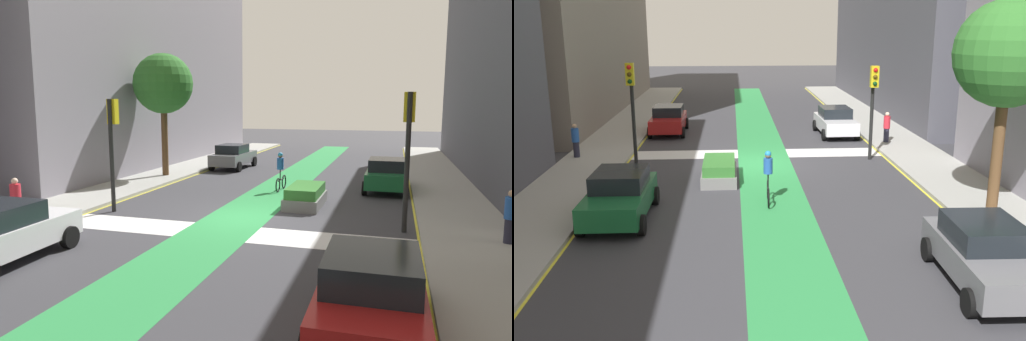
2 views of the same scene
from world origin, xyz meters
TOP-DOWN VIEW (x-y plane):
  - ground_plane at (0.00, 0.00)m, footprint 120.00×120.00m
  - bike_lane_paint at (-0.26, 0.00)m, footprint 2.40×60.00m
  - crosswalk_band at (0.00, -2.00)m, footprint 12.00×1.80m
  - sidewalk_left at (-7.50, 0.00)m, footprint 3.00×60.00m
  - curb_stripe_left at (-6.00, 0.00)m, footprint 0.16×60.00m
  - sidewalk_right at (7.50, 0.00)m, footprint 3.00×60.00m
  - curb_stripe_right at (6.00, 0.00)m, footprint 0.16×60.00m
  - traffic_signal_near_right at (5.54, -0.18)m, footprint 0.35×0.52m
  - traffic_signal_near_left at (-5.19, -0.35)m, footprint 0.35×0.52m
  - car_white_left_near at (-4.62, -6.35)m, footprint 2.09×4.24m
  - car_green_right_far at (4.83, 7.06)m, footprint 2.06×4.22m
  - car_grey_left_far at (-4.82, 12.42)m, footprint 2.13×4.26m
  - car_red_right_near at (4.84, -7.57)m, footprint 2.05×4.22m
  - cyclist_in_lane at (-0.04, 5.66)m, footprint 0.32×1.73m
  - pedestrian_sidewalk_right_a at (8.39, -1.22)m, footprint 0.34×0.34m
  - pedestrian_sidewalk_left_a at (-6.80, -3.58)m, footprint 0.34×0.34m
  - street_tree_near at (-7.23, 7.69)m, footprint 3.30×3.30m
  - median_planter at (1.74, 2.67)m, footprint 1.38×2.86m

SIDE VIEW (x-z plane):
  - ground_plane at x=0.00m, z-range 0.00..0.00m
  - crosswalk_band at x=0.00m, z-range 0.00..0.01m
  - bike_lane_paint at x=-0.26m, z-range 0.00..0.01m
  - curb_stripe_left at x=-6.00m, z-range 0.00..0.01m
  - curb_stripe_right at x=6.00m, z-range 0.00..0.01m
  - sidewalk_left at x=-7.50m, z-range 0.00..0.15m
  - sidewalk_right at x=7.50m, z-range 0.00..0.15m
  - median_planter at x=1.74m, z-range -0.02..0.83m
  - car_white_left_near at x=-4.62m, z-range 0.02..1.59m
  - car_green_right_far at x=4.83m, z-range 0.02..1.59m
  - car_grey_left_far at x=-4.82m, z-range 0.02..1.59m
  - car_red_right_near at x=4.84m, z-range 0.02..1.59m
  - pedestrian_sidewalk_right_a at x=8.39m, z-range 0.16..1.71m
  - pedestrian_sidewalk_left_a at x=-6.80m, z-range 0.16..1.73m
  - cyclist_in_lane at x=-0.04m, z-range 0.04..1.90m
  - traffic_signal_near_left at x=-5.19m, z-range 0.87..5.18m
  - traffic_signal_near_right at x=5.54m, z-range 0.90..5.40m
  - street_tree_near at x=-7.23m, z-range 1.83..8.59m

